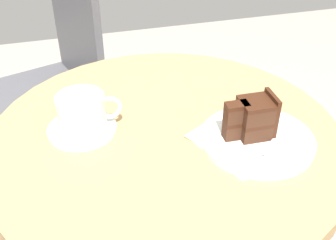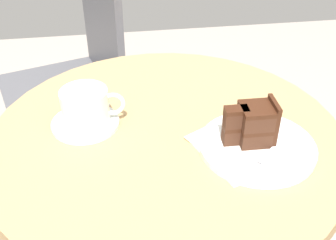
# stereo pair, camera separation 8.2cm
# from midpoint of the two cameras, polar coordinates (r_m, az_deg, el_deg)

# --- Properties ---
(cafe_table) EXTENTS (0.73, 0.73, 0.72)m
(cafe_table) POSITION_cam_midpoint_polar(r_m,az_deg,el_deg) (0.94, -2.88, -7.75)
(cafe_table) COLOR #A37F51
(cafe_table) RESTS_ON ground
(saucer) EXTENTS (0.14, 0.14, 0.01)m
(saucer) POSITION_cam_midpoint_polar(r_m,az_deg,el_deg) (0.88, -14.18, -1.29)
(saucer) COLOR silver
(saucer) RESTS_ON cafe_table
(coffee_cup) EXTENTS (0.13, 0.10, 0.07)m
(coffee_cup) POSITION_cam_midpoint_polar(r_m,az_deg,el_deg) (0.86, -14.23, 1.06)
(coffee_cup) COLOR silver
(coffee_cup) RESTS_ON saucer
(teaspoon) EXTENTS (0.10, 0.02, 0.00)m
(teaspoon) POSITION_cam_midpoint_polar(r_m,az_deg,el_deg) (0.92, -13.48, 0.99)
(teaspoon) COLOR silver
(teaspoon) RESTS_ON saucer
(cake_plate) EXTENTS (0.22, 0.22, 0.01)m
(cake_plate) POSITION_cam_midpoint_polar(r_m,az_deg,el_deg) (0.84, 9.25, -2.74)
(cake_plate) COLOR silver
(cake_plate) RESTS_ON cafe_table
(cake_slice) EXTENTS (0.10, 0.06, 0.09)m
(cake_slice) POSITION_cam_midpoint_polar(r_m,az_deg,el_deg) (0.82, 8.66, 0.17)
(cake_slice) COLOR #422619
(cake_slice) RESTS_ON cake_plate
(fork) EXTENTS (0.11, 0.11, 0.00)m
(fork) POSITION_cam_midpoint_polar(r_m,az_deg,el_deg) (0.80, 10.40, -4.28)
(fork) COLOR silver
(fork) RESTS_ON cake_plate
(napkin) EXTENTS (0.21, 0.22, 0.00)m
(napkin) POSITION_cam_midpoint_polar(r_m,az_deg,el_deg) (0.84, 6.97, -2.77)
(napkin) COLOR beige
(napkin) RESTS_ON cafe_table
(cafe_chair) EXTENTS (0.48, 0.48, 0.86)m
(cafe_chair) POSITION_cam_midpoint_polar(r_m,az_deg,el_deg) (1.51, -16.43, 5.62)
(cafe_chair) COLOR #4C4C51
(cafe_chair) RESTS_ON ground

